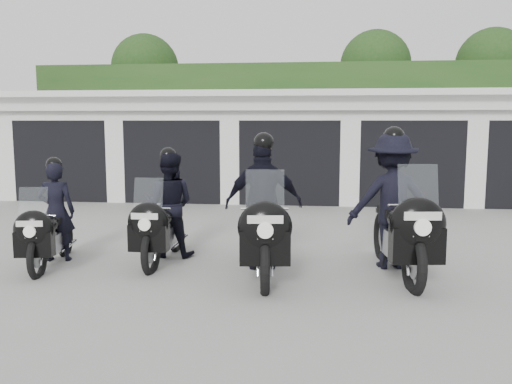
# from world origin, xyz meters

# --- Properties ---
(ground) EXTENTS (80.00, 80.00, 0.00)m
(ground) POSITION_xyz_m (0.00, 0.00, 0.00)
(ground) COLOR gray
(ground) RESTS_ON ground
(garage_block) EXTENTS (16.40, 6.80, 2.96)m
(garage_block) POSITION_xyz_m (-0.00, 8.06, 1.42)
(garage_block) COLOR white
(garage_block) RESTS_ON ground
(background_vegetation) EXTENTS (20.00, 3.90, 5.80)m
(background_vegetation) POSITION_xyz_m (0.37, 12.92, 2.77)
(background_vegetation) COLOR #1D3D16
(background_vegetation) RESTS_ON ground
(police_bike_a) EXTENTS (0.76, 1.92, 1.68)m
(police_bike_a) POSITION_xyz_m (-3.29, -0.84, 0.67)
(police_bike_a) COLOR black
(police_bike_a) RESTS_ON ground
(police_bike_b) EXTENTS (0.83, 2.09, 1.82)m
(police_bike_b) POSITION_xyz_m (-1.66, -0.28, 0.77)
(police_bike_b) COLOR black
(police_bike_b) RESTS_ON ground
(police_bike_c) EXTENTS (1.20, 2.39, 2.08)m
(police_bike_c) POSITION_xyz_m (-0.04, -0.87, 0.88)
(police_bike_c) COLOR black
(police_bike_c) RESTS_ON ground
(police_bike_d) EXTENTS (1.37, 2.49, 2.17)m
(police_bike_d) POSITION_xyz_m (1.84, -0.59, 0.92)
(police_bike_d) COLOR black
(police_bike_d) RESTS_ON ground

